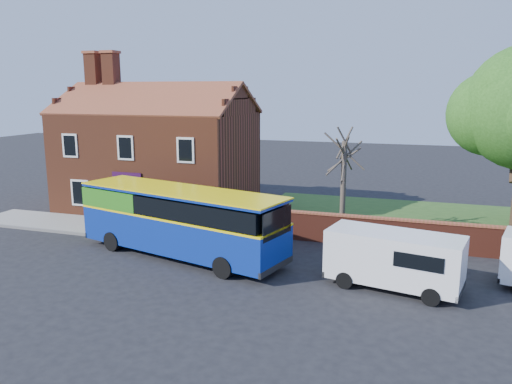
% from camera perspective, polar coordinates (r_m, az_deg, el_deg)
% --- Properties ---
extents(ground, '(120.00, 120.00, 0.00)m').
position_cam_1_polar(ground, '(22.51, -9.21, -9.44)').
color(ground, black).
rests_on(ground, ground).
extents(pavement, '(18.00, 3.50, 0.12)m').
position_cam_1_polar(pavement, '(30.65, -16.00, -3.94)').
color(pavement, gray).
rests_on(pavement, ground).
extents(kerb, '(18.00, 0.15, 0.14)m').
position_cam_1_polar(kerb, '(29.27, -17.91, -4.76)').
color(kerb, slate).
rests_on(kerb, ground).
extents(grass_strip, '(26.00, 12.00, 0.04)m').
position_cam_1_polar(grass_strip, '(32.77, 23.11, -3.51)').
color(grass_strip, '#426B28').
rests_on(grass_strip, ground).
extents(shop_building, '(12.30, 8.13, 10.50)m').
position_cam_1_polar(shop_building, '(34.80, -11.07, 3.74)').
color(shop_building, brown).
rests_on(shop_building, ground).
extents(boundary_wall, '(22.00, 0.38, 1.60)m').
position_cam_1_polar(boundary_wall, '(26.80, 24.28, -5.07)').
color(boundary_wall, maroon).
rests_on(boundary_wall, ground).
extents(bus, '(11.32, 5.50, 3.34)m').
position_cam_1_polar(bus, '(24.74, -9.24, -2.91)').
color(bus, navy).
rests_on(bus, ground).
extents(van_near, '(5.67, 3.17, 2.35)m').
position_cam_1_polar(van_near, '(21.24, 15.53, -7.25)').
color(van_near, white).
rests_on(van_near, ground).
extents(bare_tree, '(2.16, 2.57, 5.75)m').
position_cam_1_polar(bare_tree, '(28.32, 9.95, 1.09)').
color(bare_tree, '#4C4238').
rests_on(bare_tree, ground).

